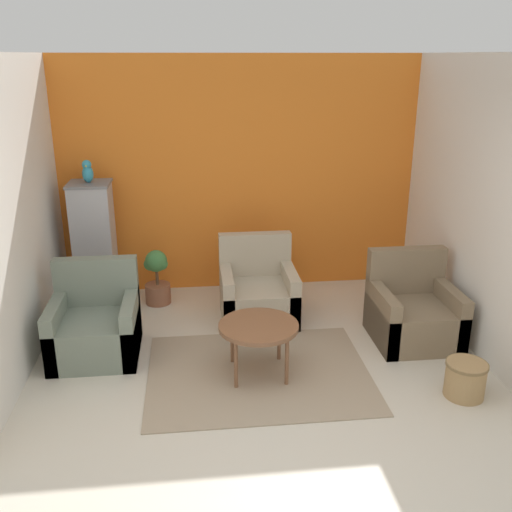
# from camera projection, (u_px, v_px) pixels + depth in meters

# --- Properties ---
(ground_plane) EXTENTS (20.00, 20.00, 0.00)m
(ground_plane) POSITION_uv_depth(u_px,v_px,m) (282.00, 459.00, 4.13)
(ground_plane) COLOR beige
(ground_plane) RESTS_ON ground
(wall_back_accent) EXTENTS (4.36, 0.06, 2.79)m
(wall_back_accent) POSITION_uv_depth(u_px,v_px,m) (240.00, 176.00, 6.83)
(wall_back_accent) COLOR orange
(wall_back_accent) RESTS_ON ground_plane
(wall_left) EXTENTS (0.06, 3.34, 2.79)m
(wall_left) POSITION_uv_depth(u_px,v_px,m) (13.00, 220.00, 5.00)
(wall_left) COLOR silver
(wall_left) RESTS_ON ground_plane
(wall_right) EXTENTS (0.06, 3.34, 2.79)m
(wall_right) POSITION_uv_depth(u_px,v_px,m) (478.00, 206.00, 5.46)
(wall_right) COLOR silver
(wall_right) RESTS_ON ground_plane
(area_rug) EXTENTS (2.02, 1.60, 0.01)m
(area_rug) POSITION_uv_depth(u_px,v_px,m) (258.00, 373.00, 5.24)
(area_rug) COLOR gray
(area_rug) RESTS_ON ground_plane
(coffee_table) EXTENTS (0.72, 0.72, 0.50)m
(coffee_table) POSITION_uv_depth(u_px,v_px,m) (259.00, 329.00, 5.09)
(coffee_table) COLOR brown
(coffee_table) RESTS_ON ground_plane
(armchair_left) EXTENTS (0.81, 0.80, 0.89)m
(armchair_left) POSITION_uv_depth(u_px,v_px,m) (96.00, 327.00, 5.51)
(armchair_left) COLOR slate
(armchair_left) RESTS_ON ground_plane
(armchair_right) EXTENTS (0.81, 0.80, 0.89)m
(armchair_right) POSITION_uv_depth(u_px,v_px,m) (413.00, 314.00, 5.79)
(armchair_right) COLOR #7A664C
(armchair_right) RESTS_ON ground_plane
(armchair_middle) EXTENTS (0.81, 0.80, 0.89)m
(armchair_middle) POSITION_uv_depth(u_px,v_px,m) (258.00, 294.00, 6.28)
(armchair_middle) COLOR tan
(armchair_middle) RESTS_ON ground_plane
(birdcage) EXTENTS (0.50, 0.50, 1.44)m
(birdcage) POSITION_uv_depth(u_px,v_px,m) (95.00, 246.00, 6.50)
(birdcage) COLOR slate
(birdcage) RESTS_ON ground_plane
(parrot) EXTENTS (0.12, 0.21, 0.26)m
(parrot) POSITION_uv_depth(u_px,v_px,m) (88.00, 172.00, 6.22)
(parrot) COLOR teal
(parrot) RESTS_ON birdcage
(potted_plant) EXTENTS (0.30, 0.30, 0.65)m
(potted_plant) POSITION_uv_depth(u_px,v_px,m) (157.00, 277.00, 6.63)
(potted_plant) COLOR brown
(potted_plant) RESTS_ON ground_plane
(wicker_basket) EXTENTS (0.35, 0.35, 0.31)m
(wicker_basket) POSITION_uv_depth(u_px,v_px,m) (465.00, 378.00, 4.85)
(wicker_basket) COLOR #A37F51
(wicker_basket) RESTS_ON ground_plane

